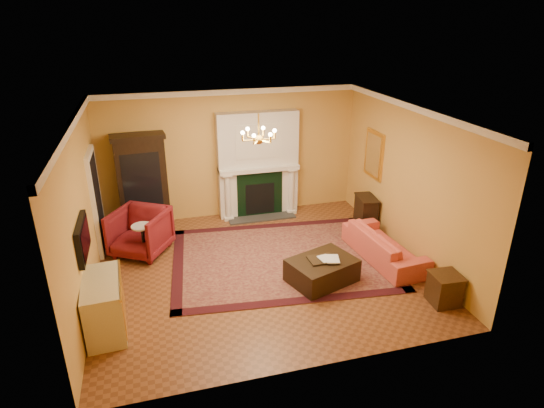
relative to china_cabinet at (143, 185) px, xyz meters
name	(u,v)px	position (x,y,z in m)	size (l,w,h in m)	color
floor	(260,269)	(2.05, -2.49, -1.05)	(6.00, 5.50, 0.02)	brown
ceiling	(258,113)	(2.05, -2.49, 1.97)	(6.00, 5.50, 0.02)	white
wall_back	(231,154)	(2.05, 0.27, 0.46)	(6.00, 0.02, 3.00)	gold
wall_front	(312,275)	(2.05, -5.25, 0.46)	(6.00, 0.02, 3.00)	gold
wall_left	(81,215)	(-0.96, -2.49, 0.46)	(0.02, 5.50, 3.00)	gold
wall_right	(408,181)	(5.06, -2.49, 0.46)	(0.02, 5.50, 3.00)	gold
fireplace	(258,167)	(2.65, 0.08, 0.15)	(1.90, 0.70, 2.50)	silver
crown_molding	(246,107)	(2.05, -1.53, 1.90)	(6.00, 5.50, 0.12)	white
doorway	(97,202)	(-0.90, -0.79, 0.00)	(0.08, 1.05, 2.10)	silver
tv_panel	(83,239)	(-0.89, -3.09, 0.31)	(0.09, 0.95, 0.58)	black
gilt_mirror	(374,155)	(5.02, -1.09, 0.61)	(0.06, 0.76, 1.05)	gold
chandelier	(259,136)	(2.05, -2.49, 1.57)	(0.63, 0.55, 0.53)	gold
oriental_rug	(281,258)	(2.55, -2.21, -1.03)	(4.27, 3.20, 0.02)	#3F0D15
china_cabinet	(143,185)	(0.00, 0.00, 0.00)	(1.04, 0.47, 2.09)	black
wingback_armchair	(140,230)	(-0.13, -1.22, -0.53)	(1.00, 0.94, 1.03)	maroon
pedestal_table	(143,240)	(-0.07, -1.49, -0.62)	(0.41, 0.41, 0.73)	black
commode	(104,305)	(-0.68, -3.60, -0.61)	(0.55, 1.16, 0.86)	beige
coral_sofa	(385,241)	(4.53, -2.75, -0.65)	(2.03, 0.59, 0.79)	#E45848
end_table	(444,290)	(4.77, -4.38, -0.78)	(0.45, 0.45, 0.52)	#3C2210
console_table	(366,213)	(4.83, -1.30, -0.69)	(0.36, 0.63, 0.70)	black
leather_ottoman	(322,270)	(3.03, -3.21, -0.81)	(1.15, 0.84, 0.43)	black
ottoman_tray	(321,259)	(3.01, -3.21, -0.58)	(0.46, 0.36, 0.03)	black
book_a	(320,254)	(2.97, -3.27, -0.44)	(0.20, 0.02, 0.27)	gray
book_b	(326,252)	(3.08, -3.27, -0.41)	(0.23, 0.02, 0.32)	gray
topiary_left	(230,160)	(1.98, 0.04, 0.40)	(0.14, 0.14, 0.38)	gray
topiary_right	(284,155)	(3.28, 0.04, 0.41)	(0.15, 0.15, 0.41)	gray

